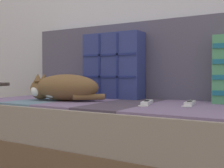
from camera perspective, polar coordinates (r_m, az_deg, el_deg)
name	(u,v)px	position (r m, az deg, el deg)	size (l,w,h in m)	color
couch	(130,137)	(1.56, 3.63, -10.78)	(1.83, 0.81, 0.38)	brown
sofa_backrest	(153,60)	(1.83, 8.35, 4.80)	(1.80, 0.14, 0.49)	#514C60
throw_pillow_quilted	(113,66)	(1.79, 0.30, 3.69)	(0.39, 0.14, 0.41)	navy
sleeping_cat	(62,88)	(1.65, -10.17, -0.77)	(0.45, 0.27, 0.16)	brown
game_remote_near	(190,103)	(1.43, 15.53, -3.81)	(0.06, 0.20, 0.02)	white
game_remote_far	(147,103)	(1.42, 7.09, -3.80)	(0.09, 0.21, 0.02)	white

